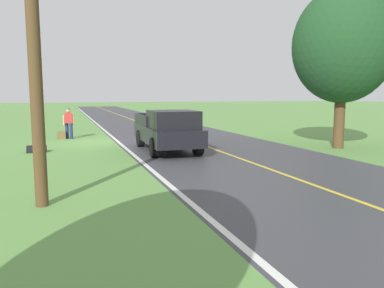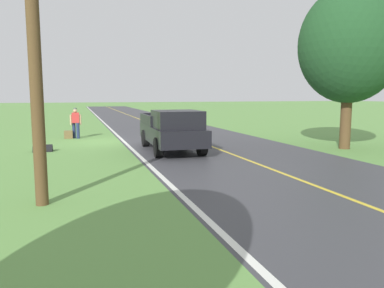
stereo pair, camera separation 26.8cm
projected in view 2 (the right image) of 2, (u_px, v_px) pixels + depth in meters
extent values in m
plane|color=#609347|center=(102.00, 142.00, 19.92)|extent=(200.00, 200.00, 0.00)
cube|color=#3D3D42|center=(191.00, 139.00, 21.36)|extent=(7.90, 120.00, 0.00)
cube|color=silver|center=(124.00, 141.00, 20.25)|extent=(0.16, 117.60, 0.00)
cube|color=gold|center=(191.00, 139.00, 21.36)|extent=(0.14, 117.60, 0.00)
cylinder|color=navy|center=(78.00, 131.00, 21.50)|extent=(0.18, 0.18, 0.88)
cylinder|color=navy|center=(74.00, 130.00, 21.66)|extent=(0.18, 0.18, 0.88)
cube|color=red|center=(76.00, 118.00, 21.48)|extent=(0.40, 0.27, 0.58)
sphere|color=tan|center=(75.00, 111.00, 21.43)|extent=(0.23, 0.23, 0.23)
sphere|color=#4C564C|center=(75.00, 109.00, 21.42)|extent=(0.20, 0.20, 0.20)
cube|color=black|center=(76.00, 117.00, 21.67)|extent=(0.32, 0.21, 0.44)
cylinder|color=tan|center=(80.00, 120.00, 21.55)|extent=(0.10, 0.10, 0.58)
cylinder|color=tan|center=(71.00, 120.00, 21.41)|extent=(0.10, 0.10, 0.58)
cube|color=brown|center=(68.00, 135.00, 21.44)|extent=(0.46, 0.21, 0.45)
cube|color=black|center=(171.00, 134.00, 16.93)|extent=(2.13, 5.45, 0.70)
cube|color=black|center=(177.00, 119.00, 15.70)|extent=(1.89, 2.20, 0.72)
cube|color=black|center=(177.00, 118.00, 15.69)|extent=(1.71, 1.34, 0.43)
cube|color=black|center=(185.00, 119.00, 18.14)|extent=(0.17, 3.03, 0.45)
cube|color=black|center=(146.00, 119.00, 17.63)|extent=(0.17, 3.03, 0.45)
cube|color=black|center=(160.00, 117.00, 19.32)|extent=(1.84, 0.14, 0.45)
cylinder|color=black|center=(202.00, 146.00, 15.55)|extent=(0.32, 0.81, 0.80)
cylinder|color=black|center=(159.00, 147.00, 15.06)|extent=(0.32, 0.81, 0.80)
cylinder|color=black|center=(182.00, 137.00, 18.69)|extent=(0.32, 0.81, 0.80)
cylinder|color=black|center=(146.00, 138.00, 18.21)|extent=(0.32, 0.81, 0.80)
cylinder|color=brown|center=(346.00, 119.00, 17.34)|extent=(0.48, 0.48, 2.76)
ellipsoid|color=#1E4723|center=(350.00, 45.00, 16.91)|extent=(4.49, 4.49, 5.16)
cylinder|color=brown|center=(34.00, 41.00, 8.17)|extent=(0.28, 0.28, 7.26)
cylinder|color=black|center=(43.00, 151.00, 16.68)|extent=(0.80, 0.60, 0.60)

